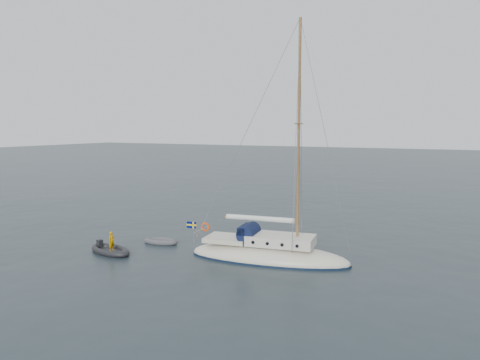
% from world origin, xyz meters
% --- Properties ---
extents(ground, '(300.00, 300.00, 0.00)m').
position_xyz_m(ground, '(0.00, 0.00, 0.00)').
color(ground, black).
rests_on(ground, ground).
extents(sailboat, '(10.41, 3.11, 14.82)m').
position_xyz_m(sailboat, '(-0.28, 0.06, 1.12)').
color(sailboat, beige).
rests_on(sailboat, ground).
extents(dinghy, '(2.53, 1.14, 0.36)m').
position_xyz_m(dinghy, '(-8.53, 0.38, 0.16)').
color(dinghy, '#515257').
rests_on(dinghy, ground).
extents(rib, '(3.49, 1.59, 1.44)m').
position_xyz_m(rib, '(-9.98, -3.05, 0.22)').
color(rib, black).
rests_on(rib, ground).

